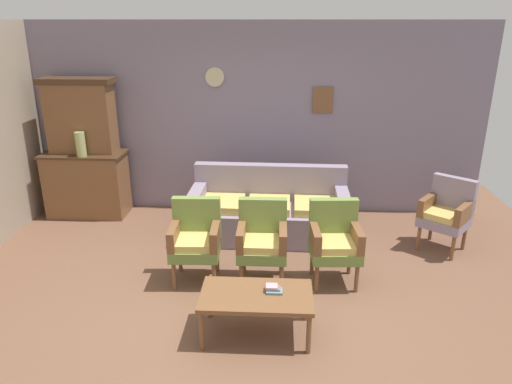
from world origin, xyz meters
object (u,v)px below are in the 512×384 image
object	(u,v)px
armchair_near_cabinet	(262,238)
armchair_near_couch_end	(335,239)
wingback_chair_by_fireplace	(447,211)
coffee_table	(256,298)
book_stack_on_table	(273,289)
armchair_row_middle	(196,237)
floral_couch	(269,213)
side_cabinet	(87,184)
floor_vase_by_wall	(463,203)
vase_on_cabinet	(81,144)

from	to	relation	value
armchair_near_cabinet	armchair_near_couch_end	world-z (taller)	same
wingback_chair_by_fireplace	coffee_table	bearing A→B (deg)	-140.54
armchair_near_couch_end	book_stack_on_table	xyz separation A→B (m)	(-0.64, -0.94, -0.05)
armchair_row_middle	coffee_table	xyz separation A→B (m)	(0.71, -0.95, -0.12)
floral_couch	coffee_table	xyz separation A→B (m)	(-0.05, -2.09, 0.05)
side_cabinet	floral_couch	bearing A→B (deg)	-12.72
armchair_near_cabinet	armchair_near_couch_end	size ratio (longest dim) A/B	1.00
book_stack_on_table	floor_vase_by_wall	size ratio (longest dim) A/B	0.24
armchair_near_couch_end	wingback_chair_by_fireplace	bearing A→B (deg)	30.51
floral_couch	wingback_chair_by_fireplace	world-z (taller)	same
side_cabinet	armchair_near_couch_end	xyz separation A→B (m)	(3.38, -1.70, 0.03)
floral_couch	armchair_near_couch_end	size ratio (longest dim) A/B	2.26
armchair_row_middle	wingback_chair_by_fireplace	size ratio (longest dim) A/B	1.00
armchair_near_couch_end	floor_vase_by_wall	size ratio (longest dim) A/B	1.39
vase_on_cabinet	book_stack_on_table	world-z (taller)	vase_on_cabinet
armchair_row_middle	floor_vase_by_wall	world-z (taller)	armchair_row_middle
side_cabinet	armchair_row_middle	distance (m)	2.57
vase_on_cabinet	floor_vase_by_wall	world-z (taller)	vase_on_cabinet
armchair_row_middle	floor_vase_by_wall	distance (m)	3.79
floral_couch	wingback_chair_by_fireplace	xyz separation A→B (m)	(2.18, -0.25, 0.17)
side_cabinet	book_stack_on_table	xyz separation A→B (m)	(2.75, -2.64, -0.02)
coffee_table	floor_vase_by_wall	bearing A→B (deg)	43.67
coffee_table	armchair_near_couch_end	bearing A→B (deg)	51.44
vase_on_cabinet	book_stack_on_table	size ratio (longest dim) A/B	2.19
wingback_chair_by_fireplace	floor_vase_by_wall	xyz separation A→B (m)	(0.48, 0.75, -0.17)
floral_couch	armchair_row_middle	xyz separation A→B (m)	(-0.76, -1.14, 0.17)
vase_on_cabinet	armchair_near_cabinet	xyz separation A→B (m)	(2.55, -1.56, -0.60)
floral_couch	book_stack_on_table	size ratio (longest dim) A/B	13.10
side_cabinet	book_stack_on_table	bearing A→B (deg)	-43.91
wingback_chair_by_fireplace	armchair_row_middle	bearing A→B (deg)	-163.20
floral_couch	armchair_near_cabinet	distance (m)	1.14
side_cabinet	floor_vase_by_wall	xyz separation A→B (m)	(5.31, -0.10, -0.14)
armchair_near_couch_end	wingback_chair_by_fireplace	xyz separation A→B (m)	(1.45, 0.85, 0.00)
side_cabinet	armchair_near_couch_end	distance (m)	3.79
armchair_row_middle	armchair_near_couch_end	distance (m)	1.49
side_cabinet	wingback_chair_by_fireplace	bearing A→B (deg)	-9.98
floral_couch	armchair_row_middle	bearing A→B (deg)	-123.77
wingback_chair_by_fireplace	coffee_table	xyz separation A→B (m)	(-2.23, -1.84, -0.12)
armchair_near_cabinet	vase_on_cabinet	bearing A→B (deg)	148.63
vase_on_cabinet	armchair_near_couch_end	world-z (taller)	vase_on_cabinet
vase_on_cabinet	armchair_row_middle	size ratio (longest dim) A/B	0.38
armchair_near_cabinet	wingback_chair_by_fireplace	distance (m)	2.39
wingback_chair_by_fireplace	vase_on_cabinet	bearing A→B (deg)	171.92
wingback_chair_by_fireplace	book_stack_on_table	size ratio (longest dim) A/B	5.80
vase_on_cabinet	wingback_chair_by_fireplace	distance (m)	4.86
armchair_near_couch_end	coffee_table	size ratio (longest dim) A/B	0.90
armchair_near_couch_end	coffee_table	world-z (taller)	armchair_near_couch_end
floral_couch	floor_vase_by_wall	distance (m)	2.70
wingback_chair_by_fireplace	floor_vase_by_wall	distance (m)	0.91
floral_couch	wingback_chair_by_fireplace	distance (m)	2.20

